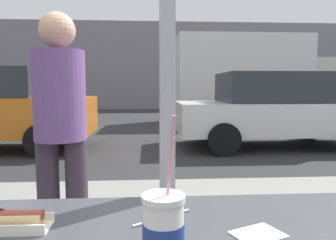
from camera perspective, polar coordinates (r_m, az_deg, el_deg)
The scene contains 9 objects.
ground_plane at distance 9.10m, azimuth -3.20°, elevation -2.51°, with size 60.00×60.00×0.00m, color #2D2D30.
sidewalk_strip at distance 2.89m, azimuth -2.11°, elevation -19.69°, with size 16.00×2.80×0.14m, color gray.
building_facade_far at distance 20.05m, azimuth -3.51°, elevation 9.46°, with size 28.00×1.20×5.19m, color gray.
soda_cup_left at distance 0.67m, azimuth -0.79°, elevation -19.07°, with size 0.09×0.09×0.31m.
loose_straw at distance 0.94m, azimuth -1.04°, elevation -16.85°, with size 0.01×0.01×0.19m, color white.
napkin_wrapper at distance 0.87m, azimuth 15.64°, elevation -18.90°, with size 0.12×0.09×0.00m, color white.
parked_car_white at distance 7.48m, azimuth 18.00°, elevation 1.84°, with size 4.22×2.02×1.63m.
box_truck at distance 12.56m, azimuth 15.57°, elevation 7.30°, with size 6.44×2.44×3.15m.
pedestrian at distance 2.14m, azimuth -18.48°, elevation -0.89°, with size 0.32×0.32×1.63m.
Camera 1 is at (-0.07, -1.01, 1.31)m, focal length 34.48 mm.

